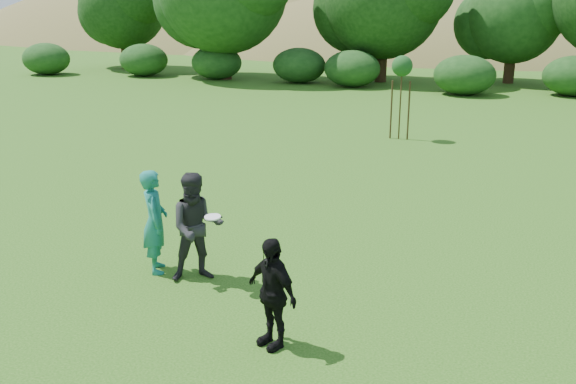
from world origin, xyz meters
name	(u,v)px	position (x,y,z in m)	size (l,w,h in m)	color
ground	(221,311)	(0.00, 0.00, 0.00)	(120.00, 120.00, 0.00)	#19470C
player_teal	(155,221)	(-1.76, 1.03, 0.93)	(0.68, 0.45, 1.87)	#1A7568
player_grey	(197,227)	(-0.90, 0.97, 0.95)	(0.93, 0.72, 1.91)	#262628
player_black	(272,293)	(1.13, -0.65, 0.81)	(0.94, 0.39, 1.61)	black
frisbee	(213,217)	(-0.45, 0.70, 1.28)	(0.27, 0.27, 0.05)	white
sapling	(402,68)	(0.09, 13.70, 2.42)	(0.70, 0.70, 2.85)	#3F2E18
hillside	(479,146)	(-0.56, 68.45, -11.97)	(150.00, 72.00, 52.00)	olive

